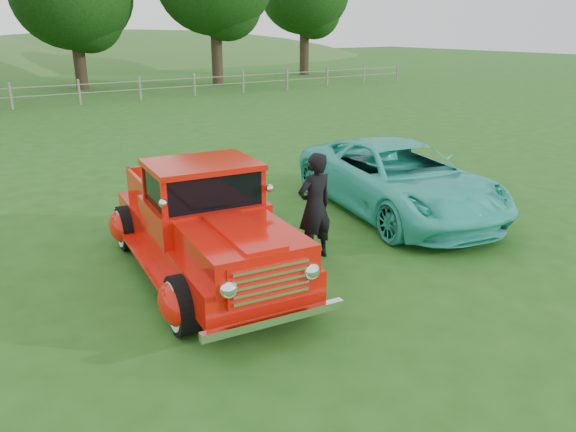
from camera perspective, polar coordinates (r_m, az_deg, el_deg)
ground at (r=8.17m, az=-0.46°, el=-7.50°), size 140.00×140.00×0.00m
fence_line at (r=28.54m, az=-26.35°, el=10.85°), size 48.00×0.12×1.20m
red_pickup at (r=8.45m, az=-8.59°, el=-0.94°), size 2.66×5.15×1.78m
teal_sedan at (r=11.47m, az=11.16°, el=3.76°), size 3.34×5.49×1.42m
man at (r=8.96m, az=2.73°, el=0.96°), size 0.65×0.43×1.76m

